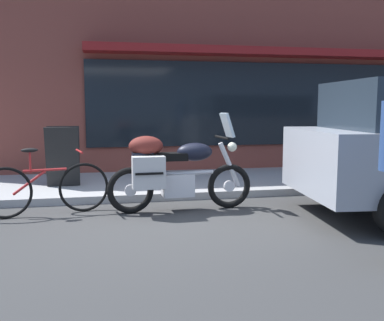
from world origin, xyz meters
name	(u,v)px	position (x,y,z in m)	size (l,w,h in m)	color
ground_plane	(153,221)	(0.00, 0.00, 0.00)	(80.00, 80.00, 0.00)	#363636
touring_motorcycle	(173,170)	(0.34, 0.45, 0.61)	(2.11, 0.72, 1.41)	black
parked_bicycle	(45,188)	(-1.41, 0.58, 0.38)	(1.71, 0.54, 0.94)	black
sandwich_board_sign	(63,156)	(-1.31, 2.17, 0.64)	(0.55, 0.43, 1.03)	black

